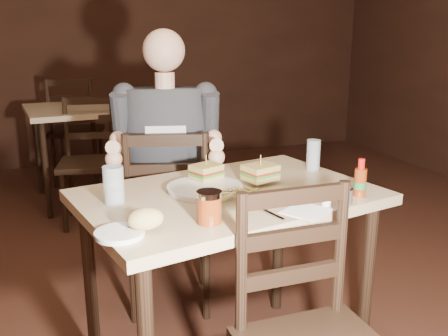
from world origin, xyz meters
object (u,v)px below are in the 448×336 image
object	(u,v)px
main_table	(229,216)
glass_right	(313,155)
hot_sauce	(361,178)
side_plate	(120,235)
glass_left	(114,185)
bg_chair_near	(89,163)
diner	(166,128)
bg_table	(80,118)
bg_chair_far	(77,130)
chair_far	(169,218)
dinner_plate	(205,189)
syrup_dispenser	(209,207)

from	to	relation	value
main_table	glass_right	size ratio (longest dim) A/B	8.95
main_table	hot_sauce	bearing A→B (deg)	-26.25
side_plate	glass_left	bearing A→B (deg)	84.51
bg_chair_near	diner	world-z (taller)	diner
bg_table	bg_chair_far	xyz separation A→B (m)	(0.00, 0.55, -0.20)
bg_table	chair_far	distance (m)	1.86
bg_chair_near	main_table	bearing A→B (deg)	-68.22
bg_table	dinner_plate	bearing A→B (deg)	-83.76
side_plate	dinner_plate	bearing A→B (deg)	41.05
side_plate	bg_table	bearing A→B (deg)	87.85
glass_right	main_table	bearing A→B (deg)	-160.30
glass_left	side_plate	xyz separation A→B (m)	(-0.03, -0.30, -0.06)
dinner_plate	hot_sauce	bearing A→B (deg)	-26.03
hot_sauce	bg_chair_far	bearing A→B (deg)	103.53
main_table	chair_far	size ratio (longest dim) A/B	1.28
bg_chair_near	syrup_dispenser	size ratio (longest dim) A/B	8.59
dinner_plate	bg_table	bearing A→B (deg)	96.24
bg_chair_far	dinner_plate	size ratio (longest dim) A/B	3.49
bg_chair_far	syrup_dispenser	xyz separation A→B (m)	(0.18, -3.26, 0.34)
bg_chair_far	diner	size ratio (longest dim) A/B	1.09
glass_left	glass_right	bearing A→B (deg)	9.08
chair_far	bg_chair_near	world-z (taller)	chair_far
glass_left	glass_right	xyz separation A→B (m)	(0.86, 0.14, 0.00)
diner	dinner_plate	distance (m)	0.55
chair_far	bg_chair_far	xyz separation A→B (m)	(-0.26, 2.38, 0.02)
bg_chair_far	glass_right	world-z (taller)	bg_chair_far
syrup_dispenser	chair_far	bearing A→B (deg)	73.49
dinner_plate	glass_left	bearing A→B (deg)	-177.44
glass_right	bg_chair_near	bearing A→B (deg)	114.62
dinner_plate	syrup_dispenser	distance (m)	0.32
chair_far	bg_chair_far	world-z (taller)	bg_chair_far
bg_chair_far	dinner_plate	xyz separation A→B (m)	(0.26, -2.95, 0.30)
main_table	dinner_plate	bearing A→B (deg)	155.10
bg_chair_far	glass_left	bearing A→B (deg)	103.08
dinner_plate	hot_sauce	xyz separation A→B (m)	(0.51, -0.25, 0.06)
chair_far	bg_chair_far	size ratio (longest dim) A/B	0.96
glass_left	bg_table	bearing A→B (deg)	88.27
main_table	diner	distance (m)	0.62
bg_chair_far	glass_right	xyz separation A→B (m)	(0.79, -2.83, 0.35)
chair_far	syrup_dispenser	distance (m)	0.95
glass_right	glass_left	bearing A→B (deg)	-170.92
bg_table	main_table	bearing A→B (deg)	-81.99
dinner_plate	syrup_dispenser	world-z (taller)	syrup_dispenser
chair_far	bg_table	bearing A→B (deg)	-66.75
bg_chair_near	dinner_plate	bearing A→B (deg)	-70.44
hot_sauce	diner	bearing A→B (deg)	124.01
chair_far	glass_right	size ratio (longest dim) A/B	6.97
bg_chair_near	bg_table	bearing A→B (deg)	101.48
bg_table	glass_left	xyz separation A→B (m)	(-0.07, -2.42, 0.16)
bg_table	syrup_dispenser	bearing A→B (deg)	-86.27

